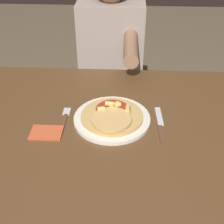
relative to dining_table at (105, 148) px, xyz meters
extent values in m
cube|color=brown|center=(0.00, 0.00, 0.10)|extent=(1.18, 0.91, 0.03)
cylinder|color=brown|center=(-0.53, 0.40, -0.29)|extent=(0.06, 0.06, 0.74)
cylinder|color=brown|center=(0.53, 0.40, -0.29)|extent=(0.06, 0.06, 0.74)
cylinder|color=silver|center=(0.03, 0.04, 0.12)|extent=(0.30, 0.30, 0.01)
cylinder|color=tan|center=(0.03, 0.04, 0.13)|extent=(0.24, 0.24, 0.01)
cylinder|color=#9E2819|center=(0.03, 0.08, 0.14)|extent=(0.13, 0.13, 0.00)
cylinder|color=tan|center=(0.03, 0.00, 0.14)|extent=(0.15, 0.15, 0.01)
cylinder|color=#E5BC5B|center=(0.04, 0.09, 0.15)|extent=(0.03, 0.03, 0.02)
cylinder|color=#E5BC5B|center=(0.01, 0.10, 0.15)|extent=(0.04, 0.02, 0.02)
cylinder|color=#E5BC5B|center=(0.09, 0.06, 0.15)|extent=(0.02, 0.03, 0.02)
cylinder|color=#E5BC5B|center=(0.04, 0.09, 0.15)|extent=(0.03, 0.03, 0.02)
cylinder|color=#E5BC5B|center=(-0.02, 0.06, 0.15)|extent=(0.03, 0.03, 0.02)
cylinder|color=#E5BC5B|center=(0.03, 0.07, 0.15)|extent=(0.03, 0.03, 0.02)
cube|color=brown|center=(-0.16, 0.00, 0.11)|extent=(0.01, 0.13, 0.00)
cube|color=silver|center=(-0.16, 0.09, 0.11)|extent=(0.03, 0.05, 0.00)
cube|color=brown|center=(0.21, -0.04, 0.11)|extent=(0.02, 0.10, 0.00)
cube|color=silver|center=(0.21, 0.07, 0.11)|extent=(0.03, 0.12, 0.00)
cube|color=#C6512D|center=(-0.21, -0.05, 0.11)|extent=(0.12, 0.08, 0.01)
cylinder|color=#2D2D38|center=(-0.09, 0.71, -0.41)|extent=(0.11, 0.11, 0.51)
cylinder|color=#2D2D38|center=(0.07, 0.71, -0.41)|extent=(0.11, 0.11, 0.51)
cube|color=gray|center=(-0.01, 0.71, 0.11)|extent=(0.36, 0.22, 0.53)
cylinder|color=#8E664C|center=(0.10, 0.45, 0.23)|extent=(0.07, 0.30, 0.07)
camera|label=1|loc=(0.07, -0.93, 0.85)|focal=50.00mm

